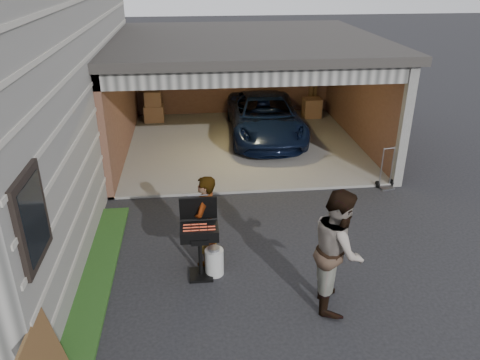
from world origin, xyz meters
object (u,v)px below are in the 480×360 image
object	(u,v)px
propane_tank	(214,262)
hand_truck	(386,180)
man	(338,249)
minivan	(265,119)
woman	(205,221)
bbq_grill	(199,234)

from	to	relation	value
propane_tank	hand_truck	bearing A→B (deg)	34.86
man	propane_tank	world-z (taller)	man
minivan	hand_truck	bearing A→B (deg)	-55.65
woman	man	size ratio (longest dim) A/B	0.85
woman	hand_truck	size ratio (longest dim) A/B	1.66
woman	hand_truck	bearing A→B (deg)	140.64
minivan	hand_truck	world-z (taller)	minivan
minivan	bbq_grill	bearing A→B (deg)	-106.21
woman	man	bearing A→B (deg)	76.10
minivan	man	bearing A→B (deg)	-88.96
hand_truck	minivan	bearing A→B (deg)	113.10
man	propane_tank	bearing A→B (deg)	72.60
bbq_grill	propane_tank	size ratio (longest dim) A/B	2.91
propane_tank	hand_truck	distance (m)	4.87
minivan	propane_tank	distance (m)	6.48
woman	hand_truck	xyz separation A→B (m)	(4.11, 2.43, -0.60)
man	woman	bearing A→B (deg)	65.82
hand_truck	bbq_grill	bearing A→B (deg)	-156.07
minivan	propane_tank	bearing A→B (deg)	-104.39
minivan	woman	distance (m)	6.17
man	hand_truck	bearing A→B (deg)	-22.11
man	propane_tank	xyz separation A→B (m)	(-1.71, 0.88, -0.70)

